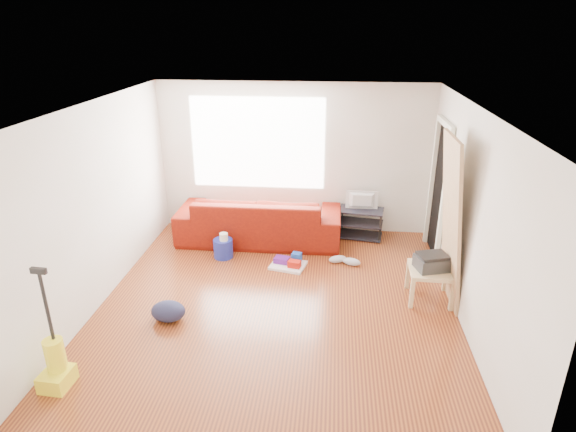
# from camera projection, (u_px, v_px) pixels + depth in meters

# --- Properties ---
(room) EXTENTS (4.51, 5.01, 2.51)m
(room) POSITION_uv_depth(u_px,v_px,m) (283.00, 210.00, 5.82)
(room) COLOR #562516
(room) RESTS_ON ground
(sofa) EXTENTS (2.63, 1.03, 0.77)m
(sofa) POSITION_uv_depth(u_px,v_px,m) (260.00, 240.00, 8.00)
(sofa) COLOR #540D07
(sofa) RESTS_ON ground
(tv_stand) EXTENTS (0.77, 0.51, 0.50)m
(tv_stand) POSITION_uv_depth(u_px,v_px,m) (361.00, 223.00, 8.01)
(tv_stand) COLOR black
(tv_stand) RESTS_ON ground
(tv) EXTENTS (0.53, 0.07, 0.30)m
(tv) POSITION_uv_depth(u_px,v_px,m) (362.00, 201.00, 7.86)
(tv) COLOR black
(tv) RESTS_ON tv_stand
(side_table) EXTENTS (0.55, 0.55, 0.44)m
(side_table) POSITION_uv_depth(u_px,v_px,m) (431.00, 274.00, 6.17)
(side_table) COLOR #D6C479
(side_table) RESTS_ON ground
(printer) EXTENTS (0.47, 0.40, 0.21)m
(printer) POSITION_uv_depth(u_px,v_px,m) (432.00, 262.00, 6.10)
(printer) COLOR #2E2E2E
(printer) RESTS_ON side_table
(bucket) EXTENTS (0.38, 0.38, 0.30)m
(bucket) POSITION_uv_depth(u_px,v_px,m) (224.00, 257.00, 7.41)
(bucket) COLOR navy
(bucket) RESTS_ON ground
(toilet_paper) EXTENTS (0.13, 0.13, 0.12)m
(toilet_paper) POSITION_uv_depth(u_px,v_px,m) (224.00, 246.00, 7.31)
(toilet_paper) COLOR white
(toilet_paper) RESTS_ON bucket
(cleaning_tray) EXTENTS (0.57, 0.50, 0.18)m
(cleaning_tray) POSITION_uv_depth(u_px,v_px,m) (289.00, 263.00, 7.12)
(cleaning_tray) COLOR white
(cleaning_tray) RESTS_ON ground
(backpack) EXTENTS (0.46, 0.38, 0.23)m
(backpack) POSITION_uv_depth(u_px,v_px,m) (169.00, 319.00, 5.87)
(backpack) COLOR #191B37
(backpack) RESTS_ON ground
(sneakers) EXTENTS (0.50, 0.26, 0.11)m
(sneakers) POSITION_uv_depth(u_px,v_px,m) (344.00, 260.00, 7.18)
(sneakers) COLOR #B4B5C3
(sneakers) RESTS_ON ground
(vacuum) EXTENTS (0.29, 0.32, 1.29)m
(vacuum) POSITION_uv_depth(u_px,v_px,m) (56.00, 365.00, 4.73)
(vacuum) COLOR yellow
(vacuum) RESTS_ON ground
(door_panel) EXTENTS (0.27, 0.87, 2.16)m
(door_panel) POSITION_uv_depth(u_px,v_px,m) (441.00, 298.00, 6.32)
(door_panel) COLOR #A2724D
(door_panel) RESTS_ON ground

